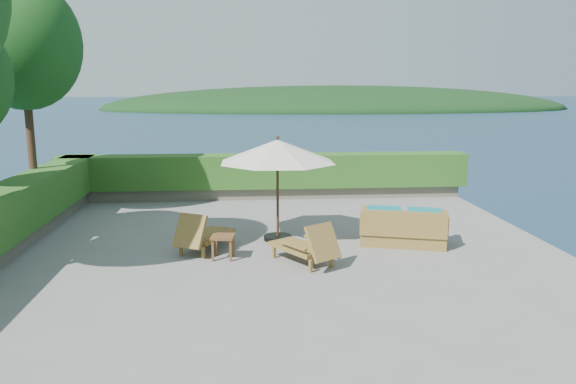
{
  "coord_description": "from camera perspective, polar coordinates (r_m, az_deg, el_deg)",
  "views": [
    {
      "loc": [
        -0.7,
        -11.38,
        3.44
      ],
      "look_at": [
        0.3,
        0.8,
        1.1
      ],
      "focal_mm": 35.0,
      "sensor_mm": 36.0,
      "label": 1
    }
  ],
  "objects": [
    {
      "name": "foundation",
      "position": [
        12.44,
        -1.1,
        -12.8
      ],
      "size": [
        12.0,
        12.0,
        3.0
      ],
      "primitive_type": "cube",
      "color": "#5F574B",
      "rests_on": "ocean"
    },
    {
      "name": "side_table",
      "position": [
        11.33,
        -6.62,
        -4.82
      ],
      "size": [
        0.51,
        0.51,
        0.48
      ],
      "rotation": [
        0.0,
        0.0,
        -0.14
      ],
      "color": "brown",
      "rests_on": "ground"
    },
    {
      "name": "patio_umbrella",
      "position": [
        12.3,
        -1.07,
        4.08
      ],
      "size": [
        3.46,
        3.46,
        2.36
      ],
      "rotation": [
        0.0,
        0.0,
        -0.41
      ],
      "color": "black",
      "rests_on": "ground"
    },
    {
      "name": "ground",
      "position": [
        11.91,
        -1.13,
        -5.94
      ],
      "size": [
        12.0,
        12.0,
        0.0
      ],
      "primitive_type": "plane",
      "color": "gray",
      "rests_on": "ground"
    },
    {
      "name": "lounge_left",
      "position": [
        11.89,
        -8.63,
        -4.25
      ],
      "size": [
        1.27,
        1.64,
        0.88
      ],
      "rotation": [
        0.0,
        0.0,
        -0.49
      ],
      "color": "olive",
      "rests_on": "ground"
    },
    {
      "name": "ocean",
      "position": [
        13.09,
        -1.08,
        -18.62
      ],
      "size": [
        600.0,
        600.0,
        0.0
      ],
      "primitive_type": "plane",
      "color": "#152F43",
      "rests_on": "ground"
    },
    {
      "name": "tree_far",
      "position": [
        15.54,
        -25.35,
        13.39
      ],
      "size": [
        2.8,
        2.8,
        6.03
      ],
      "color": "#472D1B",
      "rests_on": "ground"
    },
    {
      "name": "planter_wall_far",
      "position": [
        17.3,
        -2.29,
        -0.03
      ],
      "size": [
        12.0,
        0.6,
        0.36
      ],
      "primitive_type": "cube",
      "color": "#6D6757",
      "rests_on": "ground"
    },
    {
      "name": "lounge_right",
      "position": [
        10.92,
        1.92,
        -5.5
      ],
      "size": [
        1.36,
        1.61,
        0.88
      ],
      "rotation": [
        0.0,
        0.0,
        0.59
      ],
      "color": "olive",
      "rests_on": "ground"
    },
    {
      "name": "planter_wall_left",
      "position": [
        12.81,
        -27.11,
        -5.12
      ],
      "size": [
        0.6,
        12.0,
        0.36
      ],
      "primitive_type": "cube",
      "color": "#6D6757",
      "rests_on": "ground"
    },
    {
      "name": "offshore_island",
      "position": [
        153.68,
        5.01,
        8.4
      ],
      "size": [
        126.0,
        57.6,
        12.6
      ],
      "primitive_type": "ellipsoid",
      "color": "black",
      "rests_on": "ocean"
    },
    {
      "name": "hedge_far",
      "position": [
        17.19,
        -2.3,
        2.17
      ],
      "size": [
        12.4,
        0.9,
        1.0
      ],
      "primitive_type": "cube",
      "color": "#214A15",
      "rests_on": "planter_wall_far"
    },
    {
      "name": "wicker_loveseat",
      "position": [
        12.49,
        11.64,
        -3.72
      ],
      "size": [
        2.02,
        1.42,
        0.9
      ],
      "rotation": [
        0.0,
        0.0,
        -0.29
      ],
      "color": "olive",
      "rests_on": "ground"
    }
  ]
}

